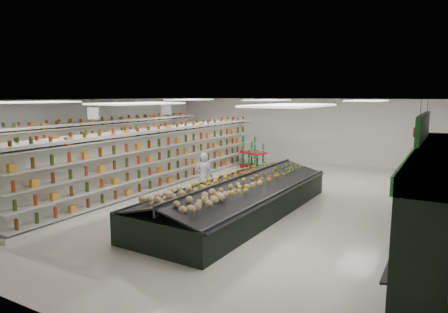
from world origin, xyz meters
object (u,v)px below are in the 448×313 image
Objects in this scene: gondola_left at (94,152)px; shopper_main at (204,177)px; gondola_center at (163,160)px; produce_island at (239,196)px; shopper_background at (204,150)px; soda_endcap at (253,154)px.

gondola_left is 6.05m from shopper_main.
gondola_left is 1.05× the size of gondola_center.
shopper_background is (-4.48, 5.16, 0.41)m from produce_island.
shopper_main is at bearing 156.23° from produce_island.
gondola_center is 5.29m from soda_endcap.
shopper_main reaches higher than produce_island.
shopper_background reaches higher than shopper_main.
gondola_left is 1.81× the size of produce_island.
shopper_background is at bearing 48.51° from gondola_left.
gondola_left is 7.03m from soda_endcap.
shopper_main is (-1.65, 0.72, 0.28)m from produce_island.
gondola_left reaches higher than soda_endcap.
gondola_center is at bearing -40.19° from shopper_main.
soda_endcap is 6.04m from shopper_main.
gondola_center is 8.14× the size of shopper_main.
gondola_center reaches higher than produce_island.
soda_endcap is at bearing 112.47° from produce_island.
shopper_main is at bearing -19.51° from gondola_center.
gondola_left is at bearing 178.41° from gondola_center.
shopper_background is at bearing -138.93° from soda_endcap.
shopper_main is (5.98, -0.88, -0.28)m from gondola_left.
shopper_background is (-0.53, 3.64, -0.10)m from gondola_center.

